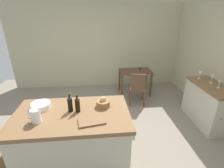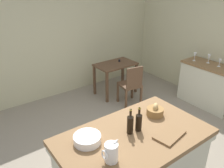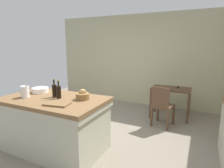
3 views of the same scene
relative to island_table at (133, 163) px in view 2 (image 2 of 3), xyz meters
The scene contains 15 objects.
ground_plane 0.85m from the island_table, 48.07° to the left, with size 6.76×6.76×0.00m, color gray.
wall_back 3.26m from the island_table, 81.44° to the left, with size 5.32×0.12×2.60m, color #B7B28E.
island_table is the anchor object (origin of this frame).
side_cabinet 2.84m from the island_table, 15.74° to the left, with size 0.52×1.15×0.89m.
writing_desk 2.77m from the island_table, 57.17° to the left, with size 0.91×0.57×0.78m.
wooden_chair 2.21m from the island_table, 49.90° to the left, with size 0.46×0.46×0.89m.
pitcher 0.69m from the island_table, 159.09° to the right, with size 0.17×0.13×0.23m.
wash_bowl 0.69m from the island_table, 158.04° to the left, with size 0.29×0.29×0.08m, color white.
bread_basket 0.68m from the island_table, 17.31° to the left, with size 0.21×0.21×0.17m.
cutting_board 0.57m from the island_table, 39.04° to the right, with size 0.36×0.22×0.02m, color brown.
wine_bottle_dark 0.54m from the island_table, 21.83° to the left, with size 0.07×0.07×0.29m.
wine_bottle_amber 0.54m from the island_table, 107.17° to the left, with size 0.07×0.07×0.30m.
wine_glass_left 2.89m from the island_table, 13.17° to the left, with size 0.07×0.07×0.15m.
wine_glass_middle 2.97m from the island_table, 17.78° to the left, with size 0.07×0.07×0.19m.
wine_glass_right 2.96m from the island_table, 23.22° to the left, with size 0.07×0.07×0.17m.
Camera 2 is at (-1.88, -2.02, 2.45)m, focal length 36.62 mm.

